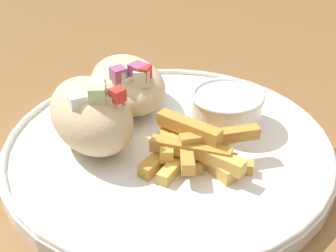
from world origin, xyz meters
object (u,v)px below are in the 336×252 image
pita_sandwich_far (128,83)px  sauce_ramekin (227,107)px  fries_pile (194,148)px  pita_sandwich_near (91,114)px  plate (168,148)px

pita_sandwich_far → sauce_ramekin: size_ratio=1.85×
sauce_ramekin → fries_pile: bearing=-93.2°
pita_sandwich_near → plate: bearing=59.5°
plate → pita_sandwich_near: bearing=-153.8°
plate → pita_sandwich_far: (-0.07, 0.05, 0.03)m
pita_sandwich_far → pita_sandwich_near: bearing=-41.7°
pita_sandwich_near → fries_pile: (0.09, 0.02, -0.02)m
pita_sandwich_far → fries_pile: bearing=12.4°
plate → sauce_ramekin: sauce_ramekin is taller
plate → fries_pile: fries_pile is taller
pita_sandwich_near → fries_pile: 0.10m
pita_sandwich_near → fries_pile: pita_sandwich_near is taller
pita_sandwich_near → fries_pile: size_ratio=1.23×
pita_sandwich_near → sauce_ramekin: pita_sandwich_near is taller
plate → sauce_ramekin: bearing=58.7°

